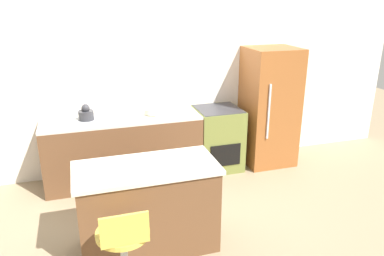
{
  "coord_description": "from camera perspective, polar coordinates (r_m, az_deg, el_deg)",
  "views": [
    {
      "loc": [
        -0.8,
        -4.34,
        2.37
      ],
      "look_at": [
        0.41,
        -0.44,
        0.92
      ],
      "focal_mm": 35.0,
      "sensor_mm": 36.0,
      "label": 1
    }
  ],
  "objects": [
    {
      "name": "wall_back",
      "position": [
        5.18,
        -8.06,
        7.36
      ],
      "size": [
        8.0,
        0.06,
        2.6
      ],
      "color": "white",
      "rests_on": "ground_plane"
    },
    {
      "name": "back_counter",
      "position": [
        5.07,
        -10.37,
        -3.21
      ],
      "size": [
        2.03,
        0.61,
        0.89
      ],
      "color": "brown",
      "rests_on": "ground_plane"
    },
    {
      "name": "ground_plane",
      "position": [
        5.01,
        -6.07,
        -8.87
      ],
      "size": [
        14.0,
        14.0,
        0.0
      ],
      "primitive_type": "plane",
      "color": "#998466"
    },
    {
      "name": "kitchen_island",
      "position": [
        3.72,
        -6.74,
        -11.88
      ],
      "size": [
        1.34,
        0.65,
        0.88
      ],
      "color": "brown",
      "rests_on": "ground_plane"
    },
    {
      "name": "refrigerator",
      "position": [
        5.54,
        11.67,
        3.16
      ],
      "size": [
        0.7,
        0.68,
        1.7
      ],
      "color": "#995628",
      "rests_on": "ground_plane"
    },
    {
      "name": "mixing_bowl",
      "position": [
        5.0,
        -5.95,
        2.59
      ],
      "size": [
        0.24,
        0.24,
        0.07
      ],
      "color": "beige",
      "rests_on": "back_counter"
    },
    {
      "name": "kettle",
      "position": [
        4.91,
        -15.85,
        2.11
      ],
      "size": [
        0.19,
        0.19,
        0.2
      ],
      "color": "#333338",
      "rests_on": "back_counter"
    },
    {
      "name": "stool_chair",
      "position": [
        3.16,
        -10.26,
        -18.2
      ],
      "size": [
        0.42,
        0.42,
        0.89
      ],
      "color": "#B7B7BC",
      "rests_on": "ground_plane"
    },
    {
      "name": "oven_range",
      "position": [
        5.37,
        3.93,
        -1.59
      ],
      "size": [
        0.62,
        0.62,
        0.89
      ],
      "color": "olive",
      "rests_on": "ground_plane"
    }
  ]
}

